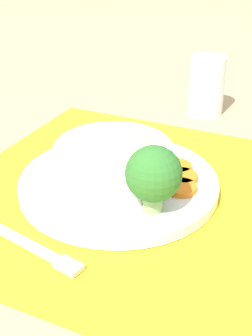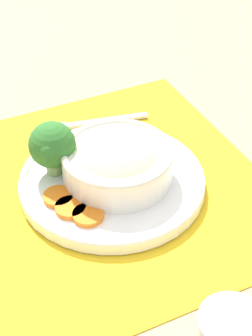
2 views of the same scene
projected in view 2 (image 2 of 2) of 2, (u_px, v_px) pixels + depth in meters
ground_plane at (112, 188)px, 0.88m from camera, size 4.00×4.00×0.00m
placemat at (112, 187)px, 0.88m from camera, size 0.57×0.53×0.00m
plate at (112, 180)px, 0.87m from camera, size 0.29×0.29×0.02m
bowl at (117, 160)px, 0.85m from camera, size 0.17×0.17×0.06m
broccoli_floret at (52, 145)px, 0.85m from camera, size 0.07×0.07×0.09m
carrot_slice_near at (58, 197)px, 0.83m from camera, size 0.05×0.05×0.01m
carrot_slice_middle at (70, 208)px, 0.81m from camera, size 0.05×0.05×0.01m
carrot_slice_far at (88, 215)px, 0.80m from camera, size 0.05×0.05×0.01m
fork at (88, 123)px, 1.01m from camera, size 0.03×0.18×0.01m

